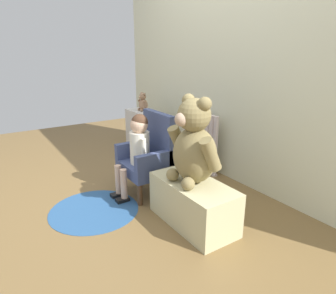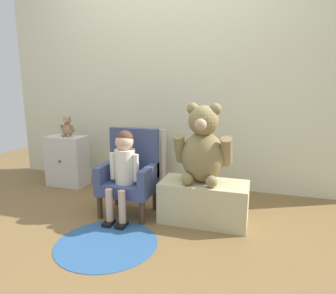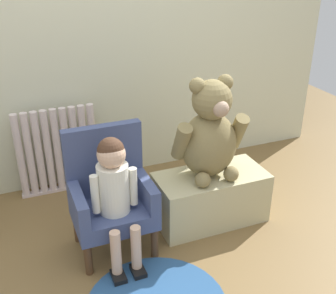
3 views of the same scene
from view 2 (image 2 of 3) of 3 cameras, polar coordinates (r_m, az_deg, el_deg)
ground_plane at (r=2.27m, az=-9.94°, el=-16.84°), size 6.00×6.00×0.00m
back_wall at (r=3.23m, az=0.34°, el=13.88°), size 3.80×0.05×2.40m
radiator at (r=3.29m, az=-4.94°, el=-1.87°), size 0.56×0.05×0.62m
small_dresser at (r=3.43m, az=-18.63°, el=-2.52°), size 0.41×0.26×0.54m
child_armchair at (r=2.58m, az=-7.24°, el=-5.06°), size 0.44×0.36×0.72m
child_figure at (r=2.44m, az=-8.42°, el=-2.86°), size 0.25×0.35×0.72m
low_bench at (r=2.45m, az=6.82°, el=-10.30°), size 0.69×0.34×0.33m
large_teddy_bear at (r=2.34m, az=6.65°, el=-0.20°), size 0.45×0.32×0.62m
small_teddy_bear at (r=3.35m, az=-18.57°, el=3.53°), size 0.16×0.11×0.22m
floor_rug at (r=2.23m, az=-11.60°, el=-17.49°), size 0.71×0.71×0.01m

